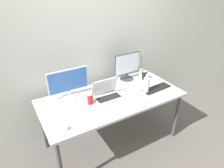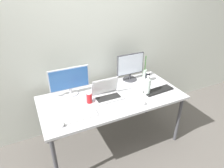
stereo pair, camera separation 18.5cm
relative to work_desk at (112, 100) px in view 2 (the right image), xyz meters
The scene contains 14 objects.
ground_plane 0.68m from the work_desk, ahead, with size 16.00×16.00×0.00m, color #5B5651.
wall_back 0.85m from the work_desk, 90.00° to the left, with size 7.00×0.08×2.60m, color silver.
work_desk is the anchor object (origin of this frame).
monitor_left 0.58m from the work_desk, 146.76° to the left, with size 0.50×0.19×0.36m.
monitor_center 0.60m from the work_desk, 35.69° to the left, with size 0.41×0.20×0.39m.
laptop_silver 0.13m from the work_desk, 162.08° to the left, with size 0.34×0.23×0.24m.
keyboard_main 0.62m from the work_desk, 12.54° to the right, with size 0.41×0.13×0.02m, color black.
keyboard_aux 0.53m from the work_desk, 155.68° to the right, with size 0.36×0.14×0.02m, color white.
mouse_by_keyboard 0.39m from the work_desk, 48.80° to the right, with size 0.06×0.09×0.04m, color silver.
mouse_by_laptop 0.74m from the work_desk, 158.61° to the right, with size 0.06×0.10×0.04m, color silver.
water_bottle 0.48m from the work_desk, 16.47° to the right, with size 0.08×0.08×0.25m.
soda_can_near_keyboard 0.68m from the work_desk, 15.28° to the left, with size 0.07×0.07×0.13m.
soda_can_by_laptop 0.32m from the work_desk, behind, with size 0.07×0.07×0.13m.
bamboo_vase 0.76m from the work_desk, 24.43° to the left, with size 0.06×0.06×0.32m.
Camera 2 is at (-0.91, -1.90, 2.06)m, focal length 32.00 mm.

